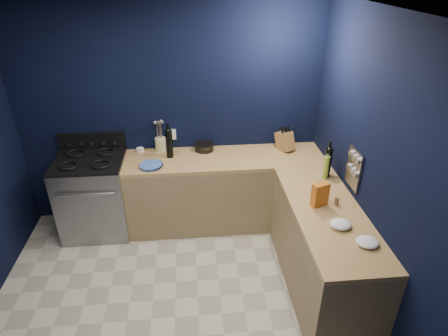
{
  "coord_description": "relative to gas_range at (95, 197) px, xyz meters",
  "views": [
    {
      "loc": [
        0.23,
        -2.42,
        2.9
      ],
      "look_at": [
        0.55,
        1.0,
        1.0
      ],
      "focal_mm": 30.31,
      "sensor_mm": 36.0,
      "label": 1
    }
  ],
  "objects": [
    {
      "name": "floor",
      "position": [
        0.93,
        -1.42,
        -0.47
      ],
      "size": [
        3.5,
        3.5,
        0.02
      ],
      "primitive_type": "cube",
      "color": "#BBB5A5",
      "rests_on": "ground"
    },
    {
      "name": "ceiling",
      "position": [
        0.93,
        -1.42,
        2.15
      ],
      "size": [
        3.5,
        3.5,
        0.02
      ],
      "primitive_type": "cube",
      "color": "silver",
      "rests_on": "ground"
    },
    {
      "name": "wall_back",
      "position": [
        0.93,
        0.34,
        0.84
      ],
      "size": [
        3.5,
        0.02,
        2.6
      ],
      "primitive_type": "cube",
      "color": "black",
      "rests_on": "ground"
    },
    {
      "name": "wall_right",
      "position": [
        2.69,
        -1.42,
        0.84
      ],
      "size": [
        0.02,
        3.5,
        2.6
      ],
      "primitive_type": "cube",
      "color": "black",
      "rests_on": "ground"
    },
    {
      "name": "cab_back",
      "position": [
        1.53,
        0.02,
        -0.03
      ],
      "size": [
        2.3,
        0.63,
        0.86
      ],
      "primitive_type": "cube",
      "color": "#907852",
      "rests_on": "floor"
    },
    {
      "name": "top_back",
      "position": [
        1.53,
        0.02,
        0.42
      ],
      "size": [
        2.3,
        0.63,
        0.04
      ],
      "primitive_type": "cube",
      "color": "olive",
      "rests_on": "cab_back"
    },
    {
      "name": "cab_right",
      "position": [
        2.37,
        -1.13,
        -0.03
      ],
      "size": [
        0.63,
        1.67,
        0.86
      ],
      "primitive_type": "cube",
      "color": "#907852",
      "rests_on": "floor"
    },
    {
      "name": "top_right",
      "position": [
        2.37,
        -1.13,
        0.42
      ],
      "size": [
        0.63,
        1.67,
        0.04
      ],
      "primitive_type": "cube",
      "color": "olive",
      "rests_on": "cab_right"
    },
    {
      "name": "gas_range",
      "position": [
        0.0,
        0.0,
        0.0
      ],
      "size": [
        0.76,
        0.66,
        0.92
      ],
      "primitive_type": "cube",
      "color": "gray",
      "rests_on": "floor"
    },
    {
      "name": "oven_door",
      "position": [
        0.0,
        -0.32,
        -0.01
      ],
      "size": [
        0.59,
        0.02,
        0.42
      ],
      "primitive_type": "cube",
      "color": "black",
      "rests_on": "gas_range"
    },
    {
      "name": "cooktop",
      "position": [
        0.0,
        0.0,
        0.48
      ],
      "size": [
        0.76,
        0.66,
        0.03
      ],
      "primitive_type": "cube",
      "color": "black",
      "rests_on": "gas_range"
    },
    {
      "name": "backguard",
      "position": [
        0.0,
        0.3,
        0.58
      ],
      "size": [
        0.76,
        0.06,
        0.2
      ],
      "primitive_type": "cube",
      "color": "black",
      "rests_on": "gas_range"
    },
    {
      "name": "spice_panel",
      "position": [
        2.67,
        -0.87,
        0.72
      ],
      "size": [
        0.02,
        0.28,
        0.38
      ],
      "primitive_type": "cube",
      "color": "gray",
      "rests_on": "wall_right"
    },
    {
      "name": "wall_outlet",
      "position": [
        0.93,
        0.32,
        0.62
      ],
      "size": [
        0.09,
        0.02,
        0.13
      ],
      "primitive_type": "cube",
      "color": "white",
      "rests_on": "wall_back"
    },
    {
      "name": "plate_stack",
      "position": [
        0.7,
        -0.14,
        0.46
      ],
      "size": [
        0.27,
        0.27,
        0.03
      ],
      "primitive_type": "cylinder",
      "rotation": [
        0.0,
        0.0,
        0.11
      ],
      "color": "#394DB0",
      "rests_on": "top_back"
    },
    {
      "name": "ramekin",
      "position": [
        0.54,
        0.27,
        0.46
      ],
      "size": [
        0.11,
        0.11,
        0.04
      ],
      "primitive_type": "cylinder",
      "rotation": [
        0.0,
        0.0,
        -0.14
      ],
      "color": "white",
      "rests_on": "top_back"
    },
    {
      "name": "utensil_crock",
      "position": [
        0.79,
        0.27,
        0.52
      ],
      "size": [
        0.17,
        0.17,
        0.16
      ],
      "primitive_type": "cylinder",
      "rotation": [
        0.0,
        0.0,
        0.43
      ],
      "color": "beige",
      "rests_on": "top_back"
    },
    {
      "name": "wine_bottle_back",
      "position": [
        0.9,
        0.09,
        0.6
      ],
      "size": [
        0.1,
        0.1,
        0.33
      ],
      "primitive_type": "cylinder",
      "rotation": [
        0.0,
        0.0,
        -0.37
      ],
      "color": "black",
      "rests_on": "top_back"
    },
    {
      "name": "lemon_basket",
      "position": [
        1.3,
        0.23,
        0.48
      ],
      "size": [
        0.27,
        0.27,
        0.09
      ],
      "primitive_type": "cylinder",
      "rotation": [
        0.0,
        0.0,
        0.22
      ],
      "color": "black",
      "rests_on": "top_back"
    },
    {
      "name": "knife_block",
      "position": [
        2.26,
        0.15,
        0.55
      ],
      "size": [
        0.23,
        0.29,
        0.27
      ],
      "primitive_type": "cube",
      "rotation": [
        -0.31,
        0.0,
        0.53
      ],
      "color": "olive",
      "rests_on": "top_back"
    },
    {
      "name": "wine_bottle_right",
      "position": [
        2.55,
        -0.51,
        0.6
      ],
      "size": [
        0.1,
        0.1,
        0.31
      ],
      "primitive_type": "cylinder",
      "rotation": [
        0.0,
        0.0,
        0.34
      ],
      "color": "black",
      "rests_on": "top_right"
    },
    {
      "name": "oil_bottle",
      "position": [
        2.52,
        -0.56,
        0.57
      ],
      "size": [
        0.06,
        0.06,
        0.26
      ],
      "primitive_type": "cylinder",
      "rotation": [
        0.0,
        0.0,
        0.02
      ],
      "color": "#88AC33",
      "rests_on": "top_right"
    },
    {
      "name": "spice_jar_near",
      "position": [
        2.41,
        -0.78,
        0.49
      ],
      "size": [
        0.06,
        0.06,
        0.11
      ],
      "primitive_type": "cylinder",
      "rotation": [
        0.0,
        0.0,
        -0.22
      ],
      "color": "olive",
      "rests_on": "top_right"
    },
    {
      "name": "spice_jar_far",
      "position": [
        2.47,
        -1.04,
        0.48
      ],
      "size": [
        0.05,
        0.05,
        0.08
      ],
      "primitive_type": "cylinder",
      "rotation": [
        0.0,
        0.0,
        0.25
      ],
      "color": "olive",
      "rests_on": "top_right"
    },
    {
      "name": "crouton_bag",
      "position": [
        2.31,
        -1.03,
        0.55
      ],
      "size": [
        0.17,
        0.12,
        0.23
      ],
      "primitive_type": "cube",
      "rotation": [
        0.0,
        0.0,
        0.34
      ],
      "color": "#A20B1F",
      "rests_on": "top_right"
    },
    {
      "name": "towel_front",
      "position": [
        2.38,
        -1.38,
        0.47
      ],
      "size": [
        0.2,
        0.17,
        0.06
      ],
      "primitive_type": "ellipsoid",
      "rotation": [
        0.0,
        0.0,
        -0.1
      ],
      "color": "white",
      "rests_on": "top_right"
    },
    {
      "name": "towel_end",
      "position": [
        2.52,
        -1.61,
        0.47
      ],
      "size": [
        0.19,
        0.18,
        0.05
      ],
      "primitive_type": "ellipsoid",
      "rotation": [
        0.0,
        0.0,
        -0.09
      ],
      "color": "white",
      "rests_on": "top_right"
    }
  ]
}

